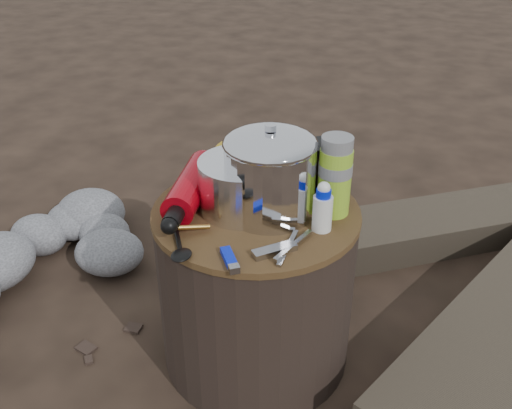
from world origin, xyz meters
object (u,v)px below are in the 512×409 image
(stump, at_px, (256,286))
(thermos, at_px, (335,176))
(fuel_bottle, at_px, (191,187))
(travel_mug, at_px, (325,169))
(camping_pot, at_px, (270,172))

(stump, height_order, thermos, thermos)
(stump, height_order, fuel_bottle, fuel_bottle)
(fuel_bottle, xyz_separation_m, travel_mug, (0.29, 0.16, 0.03))
(fuel_bottle, relative_size, thermos, 1.69)
(thermos, height_order, travel_mug, thermos)
(thermos, relative_size, travel_mug, 1.43)
(fuel_bottle, bearing_deg, camping_pot, -5.02)
(camping_pot, height_order, fuel_bottle, camping_pot)
(stump, relative_size, travel_mug, 3.71)
(stump, height_order, travel_mug, travel_mug)
(fuel_bottle, height_order, thermos, thermos)
(stump, height_order, camping_pot, camping_pot)
(camping_pot, relative_size, fuel_bottle, 0.65)
(fuel_bottle, distance_m, travel_mug, 0.33)
(stump, xyz_separation_m, thermos, (0.17, 0.06, 0.33))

